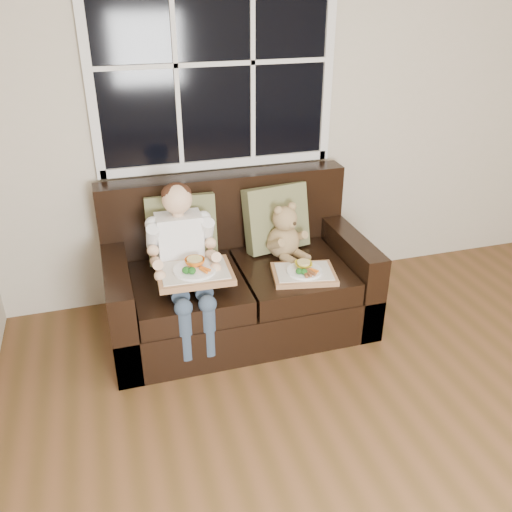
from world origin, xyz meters
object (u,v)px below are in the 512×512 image
object	(u,v)px
child	(183,250)
teddy_bear	(284,235)
tray_left	(195,272)
tray_right	(304,273)
loveseat	(237,281)

from	to	relation	value
child	teddy_bear	world-z (taller)	child
teddy_bear	tray_left	bearing A→B (deg)	-177.99
tray_left	tray_right	size ratio (longest dim) A/B	1.04
loveseat	teddy_bear	bearing A→B (deg)	1.31
loveseat	tray_right	distance (m)	0.50
loveseat	tray_left	bearing A→B (deg)	-140.57
tray_right	teddy_bear	bearing A→B (deg)	106.15
tray_left	loveseat	bearing A→B (deg)	42.03
tray_right	child	bearing A→B (deg)	177.50
child	tray_right	xyz separation A→B (m)	(0.73, -0.18, -0.18)
child	tray_left	distance (m)	0.17
tray_left	tray_right	bearing A→B (deg)	0.04
loveseat	teddy_bear	distance (m)	0.45
teddy_bear	child	bearing A→B (deg)	169.94
loveseat	tray_left	distance (m)	0.50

